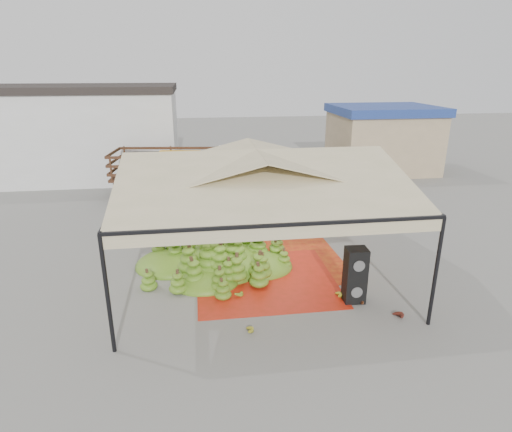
{
  "coord_description": "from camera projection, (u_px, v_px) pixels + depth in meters",
  "views": [
    {
      "loc": [
        -1.87,
        -12.95,
        6.42
      ],
      "look_at": [
        0.2,
        1.5,
        1.3
      ],
      "focal_mm": 30.0,
      "sensor_mm": 36.0,
      "label": 1
    }
  ],
  "objects": [
    {
      "name": "tarp_right",
      "position": [
        287.0,
        261.0,
        14.93
      ],
      "size": [
        3.99,
        4.18,
        0.01
      ],
      "primitive_type": "cube",
      "rotation": [
        0.0,
        0.0,
        0.04
      ],
      "color": "#CA5C13",
      "rests_on": "ground"
    },
    {
      "name": "hand_red_b",
      "position": [
        358.0,
        302.0,
        12.13
      ],
      "size": [
        0.49,
        0.46,
        0.18
      ],
      "primitive_type": "ellipsoid",
      "rotation": [
        0.0,
        0.0,
        0.46
      ],
      "color": "#5B2F14",
      "rests_on": "ground"
    },
    {
      "name": "tarp_left",
      "position": [
        266.0,
        280.0,
        13.6
      ],
      "size": [
        4.35,
        4.14,
        0.01
      ],
      "primitive_type": "cube",
      "rotation": [
        0.0,
        0.0,
        -0.0
      ],
      "color": "red",
      "rests_on": "ground"
    },
    {
      "name": "truck_left",
      "position": [
        191.0,
        168.0,
        21.81
      ],
      "size": [
        7.46,
        3.33,
        2.48
      ],
      "rotation": [
        0.0,
        0.0,
        -0.13
      ],
      "color": "#482618",
      "rests_on": "ground"
    },
    {
      "name": "hand_red_a",
      "position": [
        397.0,
        315.0,
        11.5
      ],
      "size": [
        0.56,
        0.5,
        0.22
      ],
      "primitive_type": "ellipsoid",
      "rotation": [
        0.0,
        0.0,
        0.23
      ],
      "color": "#511712",
      "rests_on": "ground"
    },
    {
      "name": "hand_green",
      "position": [
        237.0,
        292.0,
        12.67
      ],
      "size": [
        0.57,
        0.57,
        0.2
      ],
      "primitive_type": "ellipsoid",
      "rotation": [
        0.0,
        0.0,
        -0.74
      ],
      "color": "#477017",
      "rests_on": "ground"
    },
    {
      "name": "hand_yellow_a",
      "position": [
        336.0,
        294.0,
        12.55
      ],
      "size": [
        0.52,
        0.43,
        0.22
      ],
      "primitive_type": "ellipsoid",
      "rotation": [
        0.0,
        0.0,
        -0.07
      ],
      "color": "gold",
      "rests_on": "ground"
    },
    {
      "name": "canopy_tent",
      "position": [
        256.0,
        172.0,
        13.38
      ],
      "size": [
        8.1,
        8.1,
        4.0
      ],
      "color": "black",
      "rests_on": "ground"
    },
    {
      "name": "hand_yellow_b",
      "position": [
        247.0,
        329.0,
        10.88
      ],
      "size": [
        0.46,
        0.38,
        0.21
      ],
      "primitive_type": "ellipsoid",
      "rotation": [
        0.0,
        0.0,
        0.03
      ],
      "color": "#B19823",
      "rests_on": "ground"
    },
    {
      "name": "hanging_bunches",
      "position": [
        307.0,
        199.0,
        12.98
      ],
      "size": [
        3.24,
        0.24,
        0.2
      ],
      "color": "#5E861C",
      "rests_on": "ground"
    },
    {
      "name": "ground",
      "position": [
        256.0,
        267.0,
        14.47
      ],
      "size": [
        90.0,
        90.0,
        0.0
      ],
      "primitive_type": "plane",
      "color": "slate",
      "rests_on": "ground"
    },
    {
      "name": "building_tan",
      "position": [
        382.0,
        138.0,
        27.26
      ],
      "size": [
        6.3,
        5.3,
        4.1
      ],
      "color": "tan",
      "rests_on": "ground"
    },
    {
      "name": "speaker_stack",
      "position": [
        355.0,
        275.0,
        12.13
      ],
      "size": [
        0.62,
        0.55,
        1.64
      ],
      "rotation": [
        0.0,
        0.0,
        -0.05
      ],
      "color": "black",
      "rests_on": "ground"
    },
    {
      "name": "vendor",
      "position": [
        216.0,
        196.0,
        19.21
      ],
      "size": [
        0.71,
        0.5,
        1.85
      ],
      "primitive_type": "imported",
      "rotation": [
        0.0,
        0.0,
        3.23
      ],
      "color": "gray",
      "rests_on": "ground"
    },
    {
      "name": "building_white",
      "position": [
        56.0,
        132.0,
        25.31
      ],
      "size": [
        14.3,
        6.3,
        5.4
      ],
      "color": "silver",
      "rests_on": "ground"
    },
    {
      "name": "truck_right",
      "position": [
        302.0,
        165.0,
        23.68
      ],
      "size": [
        6.24,
        3.77,
        2.03
      ],
      "rotation": [
        0.0,
        0.0,
        -0.32
      ],
      "color": "#513B1B",
      "rests_on": "ground"
    },
    {
      "name": "banana_heap",
      "position": [
        217.0,
        251.0,
        14.29
      ],
      "size": [
        6.03,
        5.17,
        1.18
      ],
      "primitive_type": "ellipsoid",
      "rotation": [
        0.0,
        0.0,
        -0.12
      ],
      "color": "#457518",
      "rests_on": "ground"
    },
    {
      "name": "banana_leaves",
      "position": [
        184.0,
        251.0,
        15.74
      ],
      "size": [
        0.96,
        1.36,
        3.7
      ],
      "primitive_type": null,
      "color": "#216F1D",
      "rests_on": "ground"
    }
  ]
}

